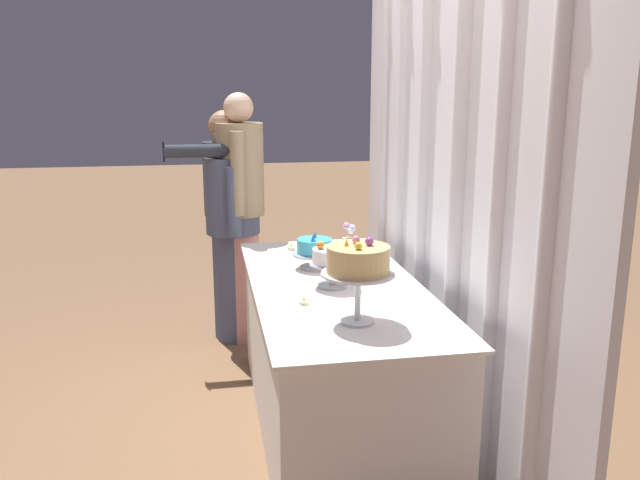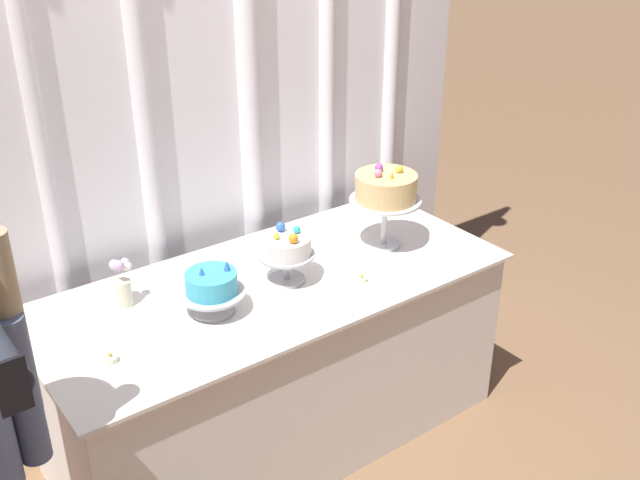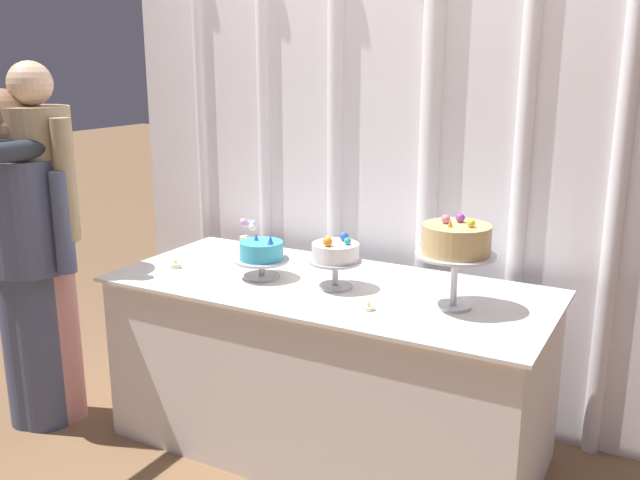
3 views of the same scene
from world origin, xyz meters
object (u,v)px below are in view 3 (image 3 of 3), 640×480
cake_table (328,367)px  guest_man_dark_suit (32,258)px  flower_vase (247,238)px  cake_display_center (335,255)px  cake_display_rightmost (456,243)px  tealight_far_left (176,266)px  tealight_near_left (369,308)px  cake_display_leftmost (261,254)px  guest_girl_blue_dress (15,245)px  guest_man_pink_jacket (45,231)px

cake_table → guest_man_dark_suit: 1.43m
flower_vase → guest_man_dark_suit: guest_man_dark_suit is taller
cake_display_center → cake_display_rightmost: 0.52m
tealight_far_left → guest_man_dark_suit: bearing=-150.4°
cake_table → cake_display_rightmost: bearing=-2.1°
flower_vase → tealight_near_left: flower_vase is taller
tealight_far_left → flower_vase: bearing=59.1°
cake_display_leftmost → tealight_near_left: cake_display_leftmost is taller
cake_table → guest_man_dark_suit: guest_man_dark_suit is taller
cake_display_rightmost → guest_girl_blue_dress: bearing=-166.2°
cake_display_center → guest_girl_blue_dress: bearing=-161.6°
tealight_near_left → guest_girl_blue_dress: size_ratio=0.03×
tealight_far_left → tealight_near_left: bearing=-4.5°
cake_table → guest_man_dark_suit: (-1.29, -0.44, 0.43)m
cake_display_center → tealight_near_left: (0.24, -0.18, -0.13)m
cake_display_leftmost → cake_display_rightmost: size_ratio=0.67×
tealight_far_left → guest_girl_blue_dress: guest_girl_blue_dress is taller
cake_table → tealight_near_left: bearing=-35.6°
cake_display_leftmost → cake_display_rightmost: 0.87m
cake_table → cake_display_center: size_ratio=8.14×
cake_display_rightmost → cake_display_center: bearing=-179.4°
cake_table → cake_display_rightmost: size_ratio=5.19×
guest_man_pink_jacket → cake_table: bearing=17.2°
cake_display_leftmost → cake_display_rightmost: cake_display_rightmost is taller
cake_table → cake_display_center: bearing=-27.6°
cake_table → cake_display_rightmost: cake_display_rightmost is taller
cake_display_rightmost → cake_table: bearing=177.9°
cake_display_leftmost → guest_girl_blue_dress: guest_girl_blue_dress is taller
cake_display_center → guest_girl_blue_dress: guest_girl_blue_dress is taller
cake_display_rightmost → guest_man_dark_suit: bearing=-167.1°
cake_display_rightmost → tealight_far_left: (-1.28, -0.10, -0.25)m
cake_display_rightmost → guest_girl_blue_dress: 1.96m
cake_display_leftmost → guest_girl_blue_dress: bearing=-157.5°
cake_display_leftmost → guest_man_dark_suit: 1.06m
cake_display_center → tealight_near_left: cake_display_center is taller
cake_display_center → guest_man_dark_suit: size_ratio=0.15×
cake_table → guest_girl_blue_dress: bearing=-160.0°
flower_vase → tealight_far_left: size_ratio=3.79×
guest_girl_blue_dress → guest_man_pink_jacket: bearing=48.3°
tealight_near_left → cake_table: bearing=144.4°
flower_vase → tealight_near_left: bearing=-25.3°
guest_man_dark_suit → cake_table: bearing=19.0°
cake_display_leftmost → tealight_far_left: 0.44m
tealight_far_left → guest_man_dark_suit: 0.65m
cake_display_center → cake_display_rightmost: bearing=0.6°
cake_table → tealight_near_left: tealight_near_left is taller
tealight_far_left → cake_table: bearing=9.7°
guest_man_pink_jacket → guest_girl_blue_dress: size_ratio=1.07×
cake_display_rightmost → flower_vase: (-1.10, 0.21, -0.16)m
cake_display_leftmost → cake_table: bearing=10.6°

